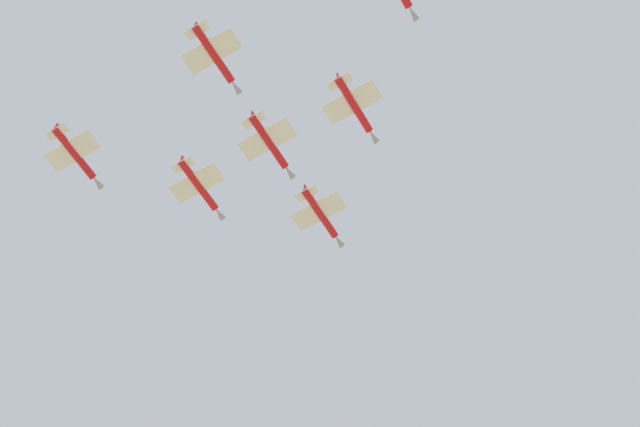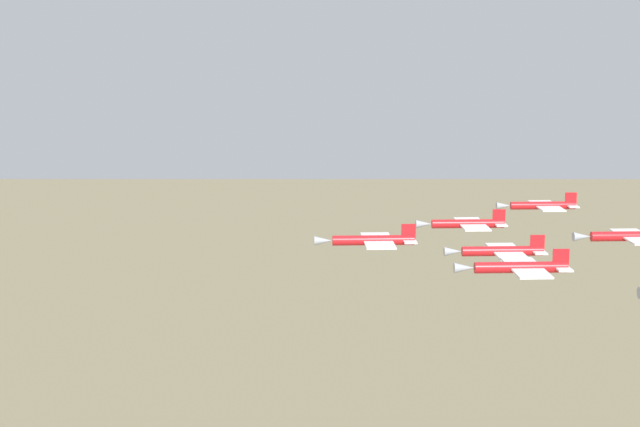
# 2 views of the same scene
# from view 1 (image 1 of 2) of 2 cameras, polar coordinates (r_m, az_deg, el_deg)

# --- Properties ---
(jet_lead) EXTENTS (9.09, 11.94, 2.48)m
(jet_lead) POSITION_cam_1_polar(r_m,az_deg,el_deg) (144.90, 0.05, -0.07)
(jet_lead) COLOR red
(jet_port_inner) EXTENTS (9.09, 11.94, 2.48)m
(jet_port_inner) POSITION_cam_1_polar(r_m,az_deg,el_deg) (143.85, -7.49, 1.66)
(jet_port_inner) COLOR red
(jet_starboard_inner) EXTENTS (9.09, 11.94, 2.48)m
(jet_starboard_inner) POSITION_cam_1_polar(r_m,az_deg,el_deg) (135.77, 2.16, 6.66)
(jet_starboard_inner) COLOR red
(jet_port_outer) EXTENTS (9.09, 11.94, 2.48)m
(jet_port_outer) POSITION_cam_1_polar(r_m,az_deg,el_deg) (137.80, -3.14, 4.37)
(jet_port_outer) COLOR red
(jet_starboard_outer) EXTENTS (9.09, 11.94, 2.48)m
(jet_starboard_outer) POSITION_cam_1_polar(r_m,az_deg,el_deg) (146.30, -14.92, 3.54)
(jet_starboard_outer) COLOR red
(jet_port_trail) EXTENTS (9.09, 11.94, 2.48)m
(jet_port_trail) POSITION_cam_1_polar(r_m,az_deg,el_deg) (134.96, -6.55, 9.68)
(jet_port_trail) COLOR red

